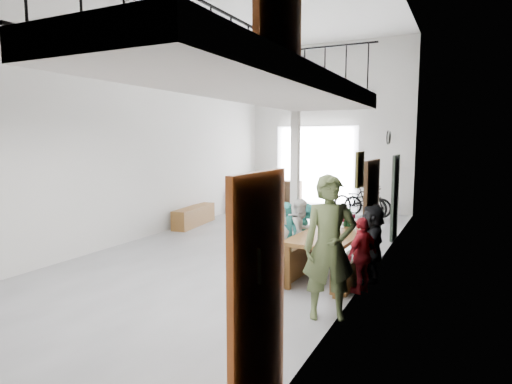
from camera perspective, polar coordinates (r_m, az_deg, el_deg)
The scene contains 24 objects.
floor at distance 9.29m, azimuth -1.45°, elevation -7.69°, with size 12.00×12.00×0.00m, color slate.
room_walls at distance 9.07m, azimuth -1.52°, elevation 14.59°, with size 12.00×12.00×12.00m.
gateway_portal at distance 14.66m, azimuth 8.00°, elevation 3.18°, with size 2.80×0.08×2.80m, color white.
right_wall_decor at distance 6.29m, azimuth 12.51°, elevation 1.25°, with size 0.07×8.28×5.07m.
balcony at distance 5.34m, azimuth 1.74°, elevation 13.54°, with size 1.52×5.62×4.00m.
tasting_table at distance 7.50m, azimuth 10.33°, elevation -5.81°, with size 1.08×2.35×0.79m.
bench_inner at distance 7.79m, azimuth 5.65°, elevation -8.60°, with size 0.37×2.30×0.53m, color brown.
bench_wall at distance 7.61m, azimuth 13.14°, elevation -9.40°, with size 0.26×2.00×0.46m, color brown.
tableware at distance 7.80m, azimuth 11.61°, elevation -3.71°, with size 0.56×1.57×0.35m.
side_bench at distance 11.94m, azimuth -8.26°, elevation -3.19°, with size 0.40×1.84×0.52m, color brown.
oak_barrel at distance 14.13m, azimuth -1.12°, elevation -0.66°, with size 0.65×0.65×0.95m.
serving_counter at distance 14.96m, azimuth 2.68°, elevation -0.25°, with size 1.79×0.50×0.95m, color #362513.
counter_bottles at distance 14.91m, azimuth 2.71°, elevation 2.09°, with size 1.54×0.24×0.28m.
guest_left_a at distance 7.17m, azimuth 2.68°, elevation -6.74°, with size 0.64×0.42×1.31m, color silver.
guest_left_b at distance 7.67m, azimuth 4.23°, elevation -6.02°, with size 0.46×0.30×1.26m, color teal.
guest_left_c at distance 8.10m, azimuth 6.05°, elevation -5.35°, with size 0.61×0.48×1.26m, color silver.
guest_left_d at distance 8.60m, azimuth 6.69°, elevation -5.18°, with size 0.71×0.41×1.10m, color teal.
guest_right_a at distance 6.83m, azimuth 13.97°, elevation -8.18°, with size 0.69×0.29×1.18m, color red.
guest_right_b at distance 7.43m, azimuth 15.23°, elevation -6.56°, with size 1.19×0.38×1.29m, color black.
guest_right_c at distance 8.03m, azimuth 15.23°, elevation -5.80°, with size 0.60×0.39×1.22m, color silver.
host_standing at distance 5.71m, azimuth 9.77°, elevation -7.31°, with size 0.70×0.46×1.91m, color #4D5A32.
potted_plant at distance 8.88m, azimuth 14.32°, elevation -7.34°, with size 0.34×0.29×0.38m, color #174B1A.
bicycle_near at distance 13.56m, azimuth 13.67°, elevation -1.16°, with size 0.64×1.83×0.96m, color black.
bicycle_far at distance 13.59m, azimuth 14.63°, elevation -1.22°, with size 0.44×1.55×0.93m, color black.
Camera 1 is at (4.18, -7.95, 2.35)m, focal length 30.00 mm.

